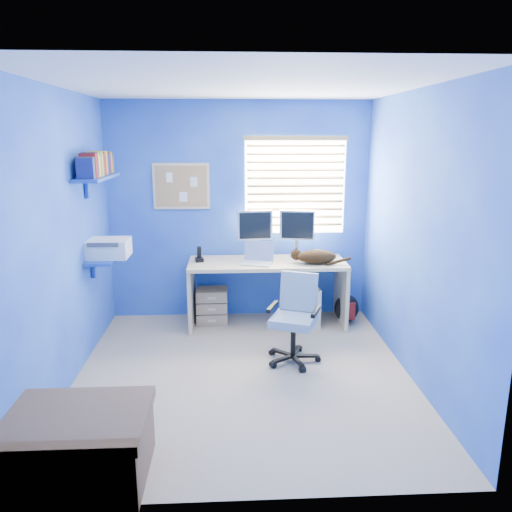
{
  "coord_description": "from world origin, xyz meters",
  "views": [
    {
      "loc": [
        -0.1,
        -4.14,
        2.11
      ],
      "look_at": [
        0.15,
        0.65,
        0.95
      ],
      "focal_mm": 35.0,
      "sensor_mm": 36.0,
      "label": 1
    }
  ],
  "objects": [
    {
      "name": "monitor_left",
      "position": [
        0.18,
        1.49,
        1.01
      ],
      "size": [
        0.41,
        0.16,
        0.54
      ],
      "primitive_type": "cube",
      "rotation": [
        0.0,
        0.0,
        0.09
      ],
      "color": "silver",
      "rests_on": "desk"
    },
    {
      "name": "wall_shelves",
      "position": [
        -1.35,
        0.75,
        1.43
      ],
      "size": [
        0.42,
        0.9,
        1.05
      ],
      "color": "#1C41A3",
      "rests_on": "ground"
    },
    {
      "name": "monitor_right",
      "position": [
        0.66,
        1.47,
        1.01
      ],
      "size": [
        0.42,
        0.2,
        0.54
      ],
      "primitive_type": "cube",
      "rotation": [
        0.0,
        0.0,
        -0.2
      ],
      "color": "silver",
      "rests_on": "desk"
    },
    {
      "name": "wall_right",
      "position": [
        1.5,
        0.0,
        1.25
      ],
      "size": [
        0.01,
        3.2,
        2.5
      ],
      "primitive_type": "cube",
      "color": "#203CC1",
      "rests_on": "ground"
    },
    {
      "name": "office_chair",
      "position": [
        0.5,
        0.3,
        0.31
      ],
      "size": [
        0.63,
        0.63,
        0.83
      ],
      "color": "black",
      "rests_on": "floor"
    },
    {
      "name": "wall_front",
      "position": [
        0.0,
        -1.6,
        1.25
      ],
      "size": [
        3.0,
        0.01,
        2.5
      ],
      "primitive_type": "cube",
      "color": "#203CC1",
      "rests_on": "ground"
    },
    {
      "name": "tower_pc",
      "position": [
        0.78,
        1.25,
        0.23
      ],
      "size": [
        0.23,
        0.46,
        0.45
      ],
      "primitive_type": "cube",
      "rotation": [
        0.0,
        0.0,
        0.1
      ],
      "color": "beige",
      "rests_on": "floor"
    },
    {
      "name": "window_blinds",
      "position": [
        0.65,
        1.57,
        1.55
      ],
      "size": [
        1.15,
        0.05,
        1.1
      ],
      "color": "white",
      "rests_on": "ground"
    },
    {
      "name": "mug",
      "position": [
        0.84,
        1.34,
        0.79
      ],
      "size": [
        0.1,
        0.09,
        0.1
      ],
      "primitive_type": "imported",
      "color": "#2E6F4A",
      "rests_on": "desk"
    },
    {
      "name": "desk",
      "position": [
        0.31,
        1.26,
        0.37
      ],
      "size": [
        1.75,
        0.65,
        0.74
      ],
      "primitive_type": "cube",
      "color": "#D4B981",
      "rests_on": "floor"
    },
    {
      "name": "wall_left",
      "position": [
        -1.5,
        0.0,
        1.25
      ],
      "size": [
        0.01,
        3.2,
        2.5
      ],
      "primitive_type": "cube",
      "color": "#203CC1",
      "rests_on": "ground"
    },
    {
      "name": "cat",
      "position": [
        0.84,
        1.13,
        0.82
      ],
      "size": [
        0.48,
        0.34,
        0.15
      ],
      "primitive_type": "ellipsoid",
      "rotation": [
        0.0,
        0.0,
        -0.29
      ],
      "color": "black",
      "rests_on": "desk"
    },
    {
      "name": "drawer_boxes",
      "position": [
        -0.32,
        1.34,
        0.2
      ],
      "size": [
        0.35,
        0.28,
        0.41
      ],
      "primitive_type": "cube",
      "color": "tan",
      "rests_on": "floor"
    },
    {
      "name": "bed_corner",
      "position": [
        -1.11,
        -1.34,
        0.22
      ],
      "size": [
        0.92,
        0.66,
        0.44
      ],
      "primitive_type": "cube",
      "color": "brown",
      "rests_on": "floor"
    },
    {
      "name": "wall_back",
      "position": [
        0.0,
        1.6,
        1.25
      ],
      "size": [
        3.0,
        0.01,
        2.5
      ],
      "primitive_type": "cube",
      "color": "#203CC1",
      "rests_on": "ground"
    },
    {
      "name": "floor",
      "position": [
        0.0,
        0.0,
        0.0
      ],
      "size": [
        3.0,
        3.2,
        0.0
      ],
      "primitive_type": "cube",
      "color": "#A59887",
      "rests_on": "ground"
    },
    {
      "name": "cd_spindle",
      "position": [
        0.91,
        1.47,
        0.78
      ],
      "size": [
        0.13,
        0.13,
        0.07
      ],
      "primitive_type": "cylinder",
      "color": "silver",
      "rests_on": "desk"
    },
    {
      "name": "ceiling",
      "position": [
        0.0,
        0.0,
        2.5
      ],
      "size": [
        3.0,
        3.2,
        0.0
      ],
      "primitive_type": "cube",
      "color": "white",
      "rests_on": "wall_back"
    },
    {
      "name": "phone",
      "position": [
        -0.45,
        1.29,
        0.82
      ],
      "size": [
        0.11,
        0.12,
        0.17
      ],
      "primitive_type": "cube",
      "rotation": [
        0.0,
        0.0,
        0.18
      ],
      "color": "black",
      "rests_on": "desk"
    },
    {
      "name": "backpack",
      "position": [
        1.23,
        1.25,
        0.17
      ],
      "size": [
        0.33,
        0.28,
        0.33
      ],
      "primitive_type": "ellipsoid",
      "rotation": [
        0.0,
        0.0,
        -0.26
      ],
      "color": "black",
      "rests_on": "floor"
    },
    {
      "name": "laptop",
      "position": [
        0.18,
        1.14,
        0.85
      ],
      "size": [
        0.39,
        0.35,
        0.22
      ],
      "primitive_type": "cube",
      "rotation": [
        0.0,
        0.0,
        -0.31
      ],
      "color": "silver",
      "rests_on": "desk"
    },
    {
      "name": "corkboard",
      "position": [
        -0.65,
        1.58,
        1.55
      ],
      "size": [
        0.64,
        0.02,
        0.52
      ],
      "color": "#D4B981",
      "rests_on": "ground"
    },
    {
      "name": "yellow_book",
      "position": [
        0.64,
        1.05,
        0.12
      ],
      "size": [
        0.03,
        0.17,
        0.24
      ],
      "primitive_type": "cube",
      "color": "yellow",
      "rests_on": "floor"
    }
  ]
}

